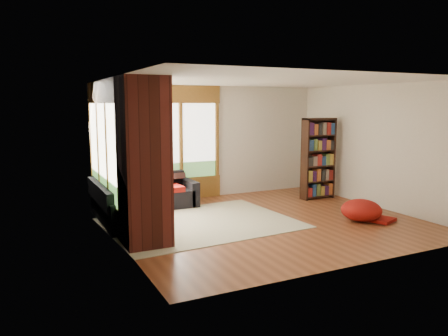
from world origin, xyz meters
name	(u,v)px	position (x,y,z in m)	size (l,w,h in m)	color
floor	(265,221)	(0.00, 0.00, 0.00)	(5.50, 5.50, 0.00)	brown
ceiling	(267,81)	(0.00, 0.00, 2.60)	(5.50, 5.50, 0.00)	white
wall_back	(211,142)	(0.00, 2.50, 1.30)	(5.50, 0.04, 2.60)	silver
wall_front	(365,171)	(0.00, -2.50, 1.30)	(5.50, 0.04, 2.60)	silver
wall_left	(116,161)	(-2.75, 0.00, 1.30)	(0.04, 5.00, 2.60)	silver
wall_right	(378,146)	(2.75, 0.00, 1.30)	(0.04, 5.00, 2.60)	silver
windows_back	(162,142)	(-1.20, 2.47, 1.35)	(2.82, 0.10, 1.90)	brown
windows_left	(103,150)	(-2.72, 1.20, 1.35)	(0.10, 2.62, 1.90)	brown
roller_blind	(96,126)	(-2.69, 2.03, 1.75)	(0.03, 0.72, 0.90)	olive
brick_chimney	(144,162)	(-2.40, -0.35, 1.30)	(0.70, 0.70, 2.60)	#471914
sectional_sofa	(139,198)	(-1.95, 1.70, 0.30)	(2.20, 2.20, 0.80)	black
area_rug	(201,223)	(-1.15, 0.40, 0.01)	(3.36, 2.57, 0.01)	white
bookshelf	(318,159)	(2.14, 1.20, 0.93)	(0.80, 0.27, 1.87)	black
pouf	(361,210)	(1.64, -0.77, 0.22)	(0.75, 0.75, 0.41)	#A01B13
dog_tan	(139,174)	(-1.94, 1.68, 0.80)	(1.07, 0.97, 0.52)	olive
dog_brindle	(139,183)	(-2.12, 1.03, 0.73)	(0.44, 0.72, 0.39)	#40271C
throw_pillows	(139,175)	(-1.92, 1.85, 0.75)	(1.98, 1.68, 0.45)	#34231F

